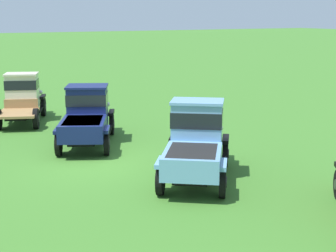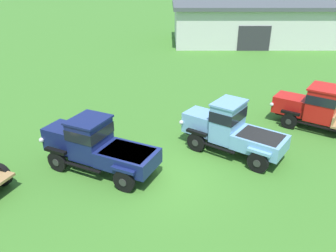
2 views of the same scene
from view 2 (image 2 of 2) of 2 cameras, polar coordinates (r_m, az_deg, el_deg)
ground_plane at (r=12.91m, az=-1.27°, el=-8.93°), size 240.00×240.00×0.00m
farm_shed at (r=39.36m, az=18.14°, el=16.69°), size 22.49×9.47×4.09m
vintage_truck_second_in_line at (r=13.19m, az=-12.54°, el=-3.15°), size 5.01×3.44×2.17m
vintage_truck_midrow_center at (r=14.37m, az=10.82°, el=-0.40°), size 4.56×3.89×2.31m
vintage_truck_far_side at (r=18.03m, az=24.55°, el=3.15°), size 5.21×4.37×2.19m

